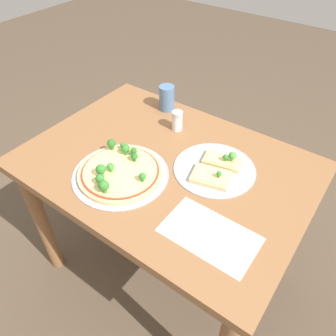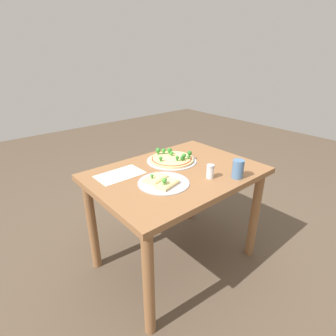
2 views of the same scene
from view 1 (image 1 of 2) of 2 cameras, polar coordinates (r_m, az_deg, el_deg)
ground_plane at (r=1.77m, az=-0.27°, el=-16.64°), size 8.00×8.00×0.00m
dining_table at (r=1.29m, az=-0.36°, el=-2.64°), size 1.05×0.75×0.71m
pizza_tray_whole at (r=1.17m, az=-8.40°, el=-0.66°), size 0.34×0.34×0.07m
pizza_tray_slice at (r=1.19m, az=8.37°, el=-0.09°), size 0.30×0.30×0.06m
drinking_cup at (r=1.49m, az=-0.21°, el=12.10°), size 0.07×0.07×0.11m
condiment_shaker at (r=1.36m, az=1.61°, el=8.26°), size 0.05×0.05×0.08m
paper_menu at (r=1.00m, az=7.25°, el=-11.41°), size 0.28×0.17×0.00m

